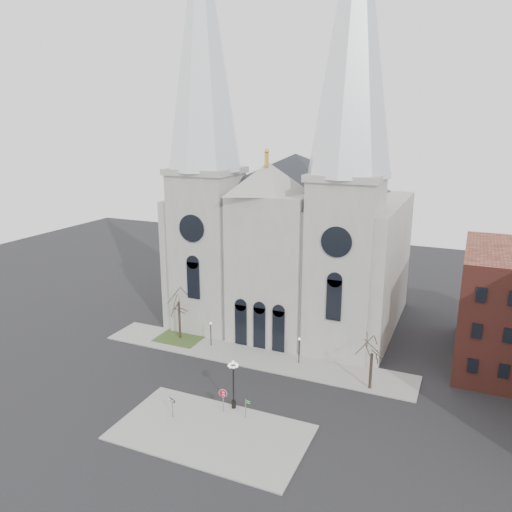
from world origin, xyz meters
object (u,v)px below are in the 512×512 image
at_px(street_name_sign, 246,407).
at_px(stop_sign, 223,395).
at_px(one_way_sign, 172,404).
at_px(globe_lamp, 233,378).

bearing_deg(street_name_sign, stop_sign, -173.57).
distance_m(one_way_sign, street_name_sign, 7.20).
xyz_separation_m(globe_lamp, one_way_sign, (-4.72, -3.89, -1.84)).
bearing_deg(globe_lamp, stop_sign, -123.03).
xyz_separation_m(globe_lamp, street_name_sign, (1.91, -1.11, -2.05)).
bearing_deg(stop_sign, street_name_sign, 9.21).
relative_size(globe_lamp, street_name_sign, 2.54).
relative_size(one_way_sign, street_name_sign, 1.03).
height_order(globe_lamp, street_name_sign, globe_lamp).
xyz_separation_m(stop_sign, one_way_sign, (-4.07, -2.89, -0.34)).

